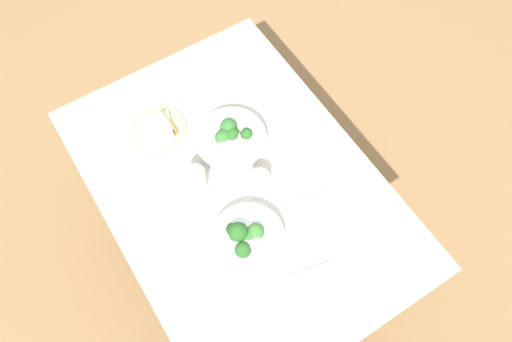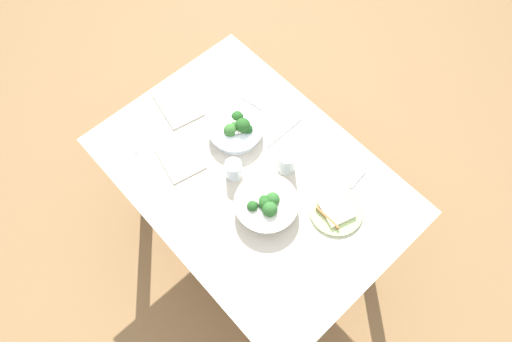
{
  "view_description": "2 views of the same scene",
  "coord_description": "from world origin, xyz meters",
  "views": [
    {
      "loc": [
        -0.68,
        0.36,
        2.3
      ],
      "look_at": [
        0.01,
        -0.07,
        0.76
      ],
      "focal_mm": 36.35,
      "sensor_mm": 36.0,
      "label": 1
    },
    {
      "loc": [
        0.62,
        -0.55,
        2.41
      ],
      "look_at": [
        0.01,
        0.02,
        0.76
      ],
      "focal_mm": 32.31,
      "sensor_mm": 36.0,
      "label": 2
    }
  ],
  "objects": [
    {
      "name": "ground_plane",
      "position": [
        0.0,
        0.0,
        0.0
      ],
      "size": [
        6.0,
        6.0,
        0.0
      ],
      "primitive_type": "plane",
      "color": "#9E7547"
    },
    {
      "name": "dining_table",
      "position": [
        0.0,
        0.0,
        0.61
      ],
      "size": [
        1.24,
        0.87,
        0.74
      ],
      "color": "beige",
      "rests_on": "ground_plane"
    },
    {
      "name": "broccoli_bowl_far",
      "position": [
        -0.19,
        0.08,
        0.78
      ],
      "size": [
        0.23,
        0.23,
        0.1
      ],
      "color": "white",
      "rests_on": "dining_table"
    },
    {
      "name": "broccoli_bowl_near",
      "position": [
        0.15,
        -0.06,
        0.78
      ],
      "size": [
        0.25,
        0.25,
        0.1
      ],
      "color": "silver",
      "rests_on": "dining_table"
    },
    {
      "name": "bread_side_plate",
      "position": [
        0.34,
        0.13,
        0.75
      ],
      "size": [
        0.21,
        0.21,
        0.03
      ],
      "color": "#B7D684",
      "rests_on": "dining_table"
    },
    {
      "name": "water_glass_center",
      "position": [
        -0.05,
        -0.05,
        0.79
      ],
      "size": [
        0.07,
        0.07,
        0.09
      ],
      "primitive_type": "cylinder",
      "color": "silver",
      "rests_on": "dining_table"
    },
    {
      "name": "water_glass_side",
      "position": [
        0.07,
        0.12,
        0.79
      ],
      "size": [
        0.07,
        0.07,
        0.1
      ],
      "primitive_type": "cylinder",
      "color": "silver",
      "rests_on": "dining_table"
    },
    {
      "name": "fork_by_far_bowl",
      "position": [
        -0.25,
        0.24,
        0.74
      ],
      "size": [
        0.11,
        0.03,
        0.0
      ],
      "rotation": [
        0.0,
        0.0,
        0.2
      ],
      "color": "#B7B7BC",
      "rests_on": "dining_table"
    },
    {
      "name": "fork_by_near_bowl",
      "position": [
        0.31,
        0.29,
        0.74
      ],
      "size": [
        0.02,
        0.1,
        0.0
      ],
      "rotation": [
        0.0,
        0.0,
        4.79
      ],
      "color": "#B7B7BC",
      "rests_on": "dining_table"
    },
    {
      "name": "table_knife_left",
      "position": [
        -0.05,
        0.23,
        0.74
      ],
      "size": [
        0.01,
        0.21,
        0.0
      ],
      "primitive_type": "cube",
      "rotation": [
        0.0,
        0.0,
        1.58
      ],
      "color": "#B7B7BC",
      "rests_on": "dining_table"
    },
    {
      "name": "table_knife_right",
      "position": [
        -0.48,
        -0.25,
        0.74
      ],
      "size": [
        0.17,
        0.07,
        0.0
      ],
      "primitive_type": "cube",
      "rotation": [
        0.0,
        0.0,
        5.94
      ],
      "color": "#B7B7BC",
      "rests_on": "dining_table"
    },
    {
      "name": "napkin_folded_upper",
      "position": [
        -0.25,
        -0.17,
        0.74
      ],
      "size": [
        0.22,
        0.18,
        0.01
      ],
      "primitive_type": "cube",
      "rotation": [
        0.0,
        0.0,
        -0.21
      ],
      "color": "#B1A997",
      "rests_on": "dining_table"
    },
    {
      "name": "napkin_folded_lower",
      "position": [
        -0.47,
        -0.01,
        0.74
      ],
      "size": [
        0.24,
        0.19,
        0.01
      ],
      "primitive_type": "cube",
      "rotation": [
        0.0,
        0.0,
        -0.2
      ],
      "color": "#B1A997",
      "rests_on": "dining_table"
    }
  ]
}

